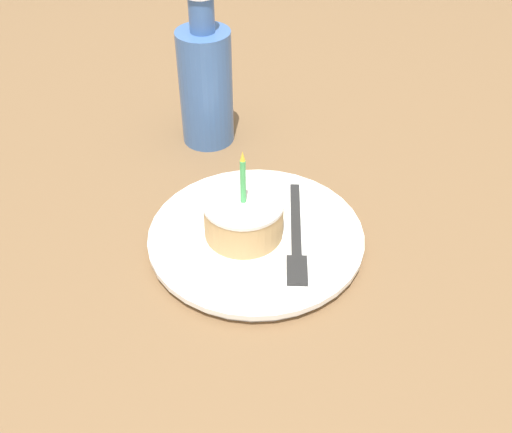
{
  "coord_description": "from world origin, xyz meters",
  "views": [
    {
      "loc": [
        -0.2,
        0.52,
        0.51
      ],
      "look_at": [
        0.03,
        0.01,
        0.04
      ],
      "focal_mm": 42.0,
      "sensor_mm": 36.0,
      "label": 1
    }
  ],
  "objects_px": {
    "cake_slice": "(244,217)",
    "fork": "(296,238)",
    "plate": "(256,237)",
    "bottle": "(206,83)"
  },
  "relations": [
    {
      "from": "fork",
      "to": "bottle",
      "type": "height_order",
      "value": "bottle"
    },
    {
      "from": "plate",
      "to": "bottle",
      "type": "bearing_deg",
      "value": -48.34
    },
    {
      "from": "cake_slice",
      "to": "fork",
      "type": "xyz_separation_m",
      "value": [
        -0.06,
        -0.02,
        -0.02
      ]
    },
    {
      "from": "fork",
      "to": "bottle",
      "type": "bearing_deg",
      "value": -39.67
    },
    {
      "from": "cake_slice",
      "to": "bottle",
      "type": "relative_size",
      "value": 0.51
    },
    {
      "from": "bottle",
      "to": "fork",
      "type": "bearing_deg",
      "value": 140.33
    },
    {
      "from": "fork",
      "to": "cake_slice",
      "type": "bearing_deg",
      "value": 13.89
    },
    {
      "from": "plate",
      "to": "bottle",
      "type": "xyz_separation_m",
      "value": [
        0.17,
        -0.19,
        0.08
      ]
    },
    {
      "from": "cake_slice",
      "to": "fork",
      "type": "bearing_deg",
      "value": -166.11
    },
    {
      "from": "plate",
      "to": "fork",
      "type": "xyz_separation_m",
      "value": [
        -0.05,
        -0.01,
        0.01
      ]
    }
  ]
}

